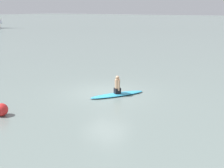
# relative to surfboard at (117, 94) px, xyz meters

# --- Properties ---
(ground_plane) EXTENTS (400.00, 400.00, 0.00)m
(ground_plane) POSITION_rel_surfboard_xyz_m (-0.85, 0.15, -0.07)
(ground_plane) COLOR slate
(surfboard) EXTENTS (2.25, 3.13, 0.14)m
(surfboard) POSITION_rel_surfboard_xyz_m (0.00, 0.00, 0.00)
(surfboard) COLOR #339EC6
(surfboard) RESTS_ON ground
(person_paddler) EXTENTS (0.42, 0.43, 1.02)m
(person_paddler) POSITION_rel_surfboard_xyz_m (-0.00, 0.00, 0.53)
(person_paddler) COLOR black
(person_paddler) RESTS_ON surfboard
(buoy_marker) EXTENTS (0.59, 0.59, 0.59)m
(buoy_marker) POSITION_rel_surfboard_xyz_m (-2.77, -5.54, 0.23)
(buoy_marker) COLOR red
(buoy_marker) RESTS_ON ground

